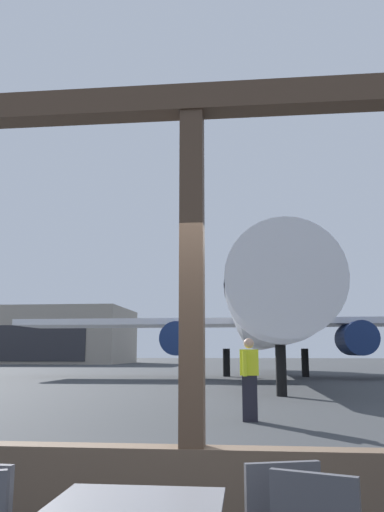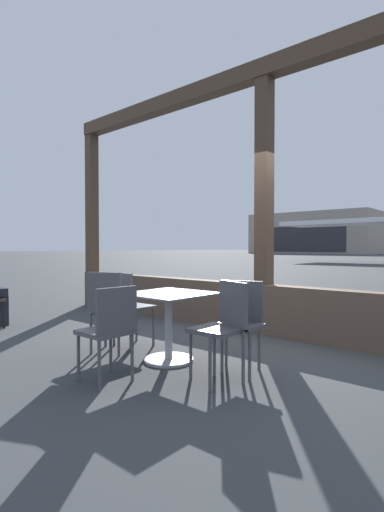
% 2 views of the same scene
% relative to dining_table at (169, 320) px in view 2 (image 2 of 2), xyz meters
% --- Properties ---
extents(window_frame, '(8.39, 0.24, 3.77)m').
position_rel_dining_table_xyz_m(window_frame, '(0.09, 1.80, 0.87)').
color(window_frame, brown).
rests_on(window_frame, ground).
extents(dining_table, '(0.82, 0.82, 0.72)m').
position_rel_dining_table_xyz_m(dining_table, '(0.00, 0.00, 0.00)').
color(dining_table, slate).
rests_on(dining_table, ground).
extents(cafe_chair_window_left, '(0.41, 0.41, 0.90)m').
position_rel_dining_table_xyz_m(cafe_chair_window_left, '(-0.76, 0.08, 0.11)').
color(cafe_chair_window_left, '#4C4C51').
rests_on(cafe_chair_window_left, ground).
extents(cafe_chair_window_right, '(0.41, 0.41, 0.86)m').
position_rel_dining_table_xyz_m(cafe_chair_window_right, '(0.08, -0.81, 0.08)').
color(cafe_chair_window_right, '#4C4C51').
rests_on(cafe_chair_window_right, ground).
extents(cafe_chair_aisle_left, '(0.49, 0.49, 0.89)m').
position_rel_dining_table_xyz_m(cafe_chair_aisle_left, '(0.79, -0.09, 0.10)').
color(cafe_chair_aisle_left, '#4C4C51').
rests_on(cafe_chair_aisle_left, ground).
extents(cafe_chair_aisle_right, '(0.48, 0.48, 0.87)m').
position_rel_dining_table_xyz_m(cafe_chair_aisle_right, '(0.74, 0.24, 0.09)').
color(cafe_chair_aisle_right, '#4C4C51').
rests_on(cafe_chair_aisle_right, ground).
extents(cafe_chair_side_extra, '(0.51, 0.51, 0.93)m').
position_rel_dining_table_xyz_m(cafe_chair_side_extra, '(-0.72, -0.24, 0.12)').
color(cafe_chair_side_extra, '#4C4C51').
rests_on(cafe_chair_side_extra, ground).
extents(distant_hangar, '(22.58, 15.36, 7.65)m').
position_rel_dining_table_xyz_m(distant_hangar, '(-27.64, 69.88, 3.39)').
color(distant_hangar, '#9E9384').
rests_on(distant_hangar, ground).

